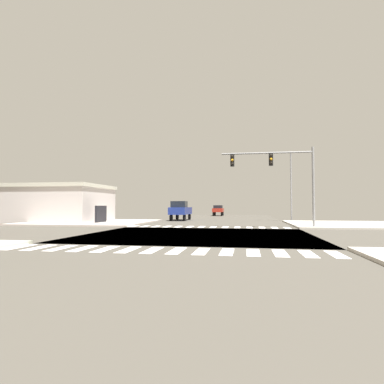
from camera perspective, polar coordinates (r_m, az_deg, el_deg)
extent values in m
cube|color=#46423B|center=(20.30, 0.98, -7.56)|extent=(14.00, 90.00, 0.05)
cube|color=#46423B|center=(20.30, 0.98, -7.56)|extent=(90.00, 12.00, 0.05)
cube|color=#B2ADA3|center=(33.57, 26.94, -5.10)|extent=(12.00, 12.00, 0.14)
cube|color=#B5AAA1|center=(35.82, -17.10, -5.08)|extent=(12.00, 12.00, 0.14)
cube|color=white|center=(16.11, -28.16, -8.50)|extent=(0.50, 2.00, 0.01)
cube|color=white|center=(15.53, -25.20, -8.80)|extent=(0.50, 2.00, 0.01)
cube|color=white|center=(14.98, -22.02, -9.09)|extent=(0.50, 2.00, 0.01)
cube|color=white|center=(14.49, -18.60, -9.38)|extent=(0.50, 2.00, 0.01)
cube|color=white|center=(14.05, -14.95, -9.64)|extent=(0.50, 2.00, 0.01)
cube|color=white|center=(13.68, -11.07, -9.88)|extent=(0.50, 2.00, 0.01)
cube|color=white|center=(13.36, -6.99, -10.09)|extent=(0.50, 2.00, 0.01)
cube|color=white|center=(13.12, -2.73, -10.25)|extent=(0.50, 2.00, 0.01)
cube|color=white|center=(12.94, 1.67, -10.35)|extent=(0.50, 2.00, 0.01)
cube|color=white|center=(12.85, 6.17, -10.40)|extent=(0.50, 2.00, 0.01)
cube|color=white|center=(12.83, 10.70, -10.39)|extent=(0.50, 2.00, 0.01)
cube|color=white|center=(12.88, 15.23, -10.31)|extent=(0.50, 2.00, 0.01)
cube|color=white|center=(13.02, 19.68, -10.17)|extent=(0.50, 2.00, 0.01)
cube|color=white|center=(13.23, 24.01, -9.97)|extent=(0.50, 2.00, 0.01)
cube|color=white|center=(29.04, -10.18, -5.92)|extent=(0.50, 2.00, 0.01)
cube|color=white|center=(28.72, -8.29, -5.97)|extent=(0.50, 2.00, 0.01)
cube|color=white|center=(28.43, -6.36, -6.02)|extent=(0.50, 2.00, 0.01)
cube|color=white|center=(28.18, -4.39, -6.06)|extent=(0.50, 2.00, 0.01)
cube|color=white|center=(27.96, -2.39, -6.09)|extent=(0.50, 2.00, 0.01)
cube|color=white|center=(27.77, -0.36, -6.12)|extent=(0.50, 2.00, 0.01)
cube|color=white|center=(27.61, 1.69, -6.14)|extent=(0.50, 2.00, 0.01)
cube|color=white|center=(27.50, 3.77, -6.15)|extent=(0.50, 2.00, 0.01)
cube|color=white|center=(27.41, 5.86, -6.15)|extent=(0.50, 2.00, 0.01)
cube|color=white|center=(27.37, 7.96, -6.15)|extent=(0.50, 2.00, 0.01)
cube|color=white|center=(27.36, 10.07, -6.14)|extent=(0.50, 2.00, 0.01)
cube|color=white|center=(27.39, 12.18, -6.12)|extent=(0.50, 2.00, 0.01)
cube|color=white|center=(27.45, 14.27, -6.09)|extent=(0.50, 2.00, 0.01)
cube|color=white|center=(27.55, 16.36, -6.05)|extent=(0.50, 2.00, 0.01)
cylinder|color=gray|center=(27.62, 20.53, 0.77)|extent=(0.20, 0.20, 6.52)
cylinder|color=gray|center=(27.47, 12.91, 6.69)|extent=(7.29, 0.14, 0.14)
cube|color=black|center=(27.41, 13.69, 5.56)|extent=(0.32, 0.40, 1.00)
sphere|color=black|center=(27.21, 13.72, 6.27)|extent=(0.22, 0.22, 0.22)
sphere|color=orange|center=(27.17, 13.72, 5.63)|extent=(0.22, 0.22, 0.22)
sphere|color=black|center=(27.13, 13.73, 4.98)|extent=(0.22, 0.22, 0.22)
cube|color=black|center=(27.36, 7.10, 5.52)|extent=(0.32, 0.40, 1.00)
sphere|color=black|center=(27.16, 7.07, 6.24)|extent=(0.22, 0.22, 0.22)
sphere|color=orange|center=(27.12, 7.08, 5.59)|extent=(0.22, 0.22, 0.22)
sphere|color=black|center=(27.08, 7.08, 4.94)|extent=(0.22, 0.22, 0.22)
cylinder|color=gray|center=(39.57, 17.01, 1.00)|extent=(0.16, 0.16, 8.18)
cylinder|color=gray|center=(39.92, 15.93, 6.72)|extent=(1.40, 0.10, 0.10)
ellipsoid|color=silver|center=(39.84, 14.93, 6.65)|extent=(0.60, 0.32, 0.20)
cube|color=beige|center=(40.27, -23.08, -2.12)|extent=(11.36, 8.22, 3.75)
cube|color=beige|center=(40.33, -23.03, 0.83)|extent=(11.66, 8.52, 0.40)
cube|color=black|center=(34.08, -15.71, -3.84)|extent=(0.24, 2.20, 1.80)
cylinder|color=black|center=(38.25, -1.35, -4.56)|extent=(0.26, 0.74, 0.74)
cylinder|color=black|center=(38.59, -3.69, -4.54)|extent=(0.26, 0.74, 0.74)
cylinder|color=black|center=(41.66, -0.45, -4.39)|extent=(0.26, 0.74, 0.74)
cylinder|color=black|center=(41.97, -2.61, -4.37)|extent=(0.26, 0.74, 0.74)
cube|color=navy|center=(40.09, -2.00, -3.32)|extent=(2.00, 5.10, 0.86)
cube|color=black|center=(39.21, -2.26, -2.16)|extent=(1.76, 1.78, 0.75)
cylinder|color=black|center=(57.10, 5.22, -3.88)|extent=(0.26, 0.68, 0.68)
cylinder|color=black|center=(57.22, 3.78, -3.88)|extent=(0.26, 0.68, 0.68)
cylinder|color=black|center=(60.01, 5.43, -3.81)|extent=(0.26, 0.68, 0.68)
cylinder|color=black|center=(60.13, 4.06, -3.81)|extent=(0.26, 0.68, 0.68)
cube|color=#A1261B|center=(58.60, 4.62, -3.19)|extent=(1.80, 4.30, 0.66)
cube|color=black|center=(58.60, 4.62, -2.60)|extent=(1.55, 2.24, 0.54)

